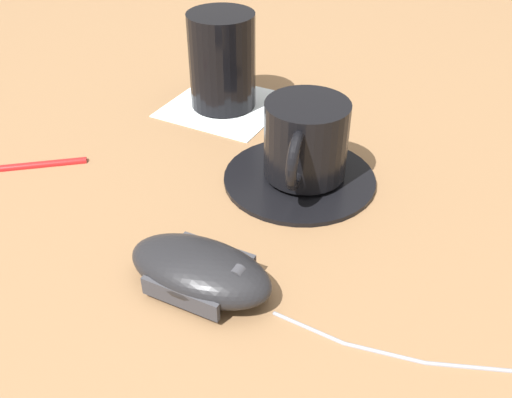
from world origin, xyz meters
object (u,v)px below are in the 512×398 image
computer_mouse (200,270)px  pen (13,165)px  saucer (299,177)px  coffee_cup (305,140)px  drinking_glass (222,60)px

computer_mouse → pen: 0.26m
saucer → pen: (0.17, -0.23, 0.00)m
saucer → pen: 0.28m
saucer → coffee_cup: (-0.00, 0.00, 0.04)m
saucer → computer_mouse: computer_mouse is taller
computer_mouse → pen: size_ratio=1.08×
saucer → coffee_cup: 0.04m
saucer → coffee_cup: coffee_cup is taller
saucer → pen: same height
computer_mouse → pen: bearing=-89.4°
saucer → computer_mouse: (0.16, 0.03, 0.01)m
computer_mouse → coffee_cup: bearing=-171.4°
coffee_cup → computer_mouse: (0.16, 0.03, -0.03)m
computer_mouse → drinking_glass: (-0.23, -0.19, 0.04)m
coffee_cup → pen: (0.17, -0.23, -0.04)m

